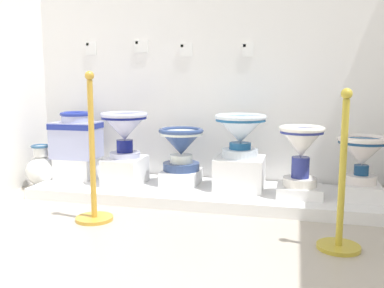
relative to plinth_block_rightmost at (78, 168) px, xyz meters
The scene contains 22 objects.
ground_plane 2.01m from the plinth_block_rightmost, 51.43° to the right, with size 5.50×5.35×0.02m, color #B2A899.
wall_back 1.81m from the plinth_block_rightmost, 15.43° to the left, with size 3.70×0.06×2.89m, color white.
display_platform 1.26m from the plinth_block_rightmost, ahead, with size 2.94×0.78×0.09m, color white.
plinth_block_rightmost is the anchor object (origin of this frame).
antique_toilet_rightmost 0.30m from the plinth_block_rightmost, ahead, with size 0.41×0.31×0.42m.
plinth_block_tall_cobalt 0.54m from the plinth_block_rightmost, 12.41° to the right, with size 0.31×0.38×0.23m, color white.
antique_toilet_tall_cobalt 0.67m from the plinth_block_rightmost, 12.41° to the right, with size 0.40×0.40×0.39m.
plinth_block_leftmost 1.00m from the plinth_block_rightmost, ahead, with size 0.31×0.34×0.12m, color white.
antique_toilet_leftmost 1.03m from the plinth_block_rightmost, ahead, with size 0.39×0.39×0.36m.
plinth_block_broad_patterned 1.51m from the plinth_block_rightmost, ahead, with size 0.40×0.39×0.26m, color white.
antique_toilet_broad_patterned 1.56m from the plinth_block_rightmost, ahead, with size 0.42×0.42×0.36m.
plinth_block_squat_floral 2.00m from the plinth_block_rightmost, ahead, with size 0.34×0.29×0.08m, color white.
antique_toilet_squat_floral 2.03m from the plinth_block_rightmost, ahead, with size 0.35×0.35×0.47m.
plinth_block_slender_white 2.45m from the plinth_block_rightmost, ahead, with size 0.29×0.35×0.12m, color white.
antique_toilet_slender_white 2.46m from the plinth_block_rightmost, ahead, with size 0.38×0.38×0.36m.
info_placard_first 1.15m from the plinth_block_rightmost, 86.48° to the left, with size 0.11×0.01×0.13m.
info_placard_second 1.27m from the plinth_block_rightmost, 30.10° to the left, with size 0.14×0.01×0.11m.
info_placard_third 1.47m from the plinth_block_rightmost, 17.76° to the left, with size 0.12×0.01×0.12m.
info_placard_fourth 1.88m from the plinth_block_rightmost, 11.46° to the left, with size 0.10×0.01×0.12m.
decorative_vase_corner 0.32m from the plinth_block_rightmost, 159.70° to the right, with size 0.28×0.28×0.40m.
stanchion_post_near_left 1.02m from the plinth_block_rightmost, 54.59° to the right, with size 0.26×0.26×1.05m.
stanchion_post_near_right 2.42m from the plinth_block_rightmost, 23.09° to the right, with size 0.25×0.25×0.94m.
Camera 1 is at (2.46, -1.20, 0.98)m, focal length 39.29 mm.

